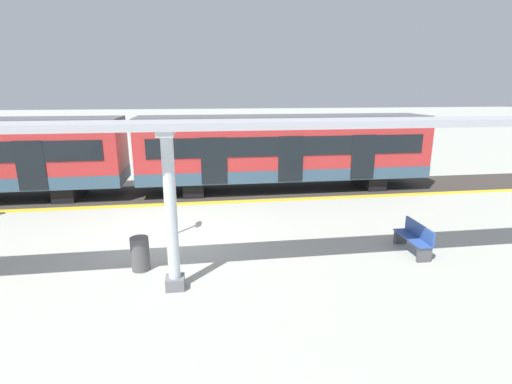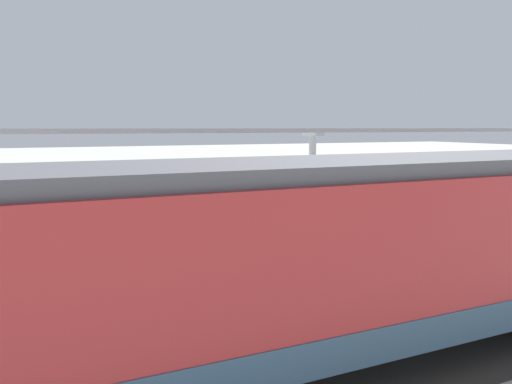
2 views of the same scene
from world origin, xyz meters
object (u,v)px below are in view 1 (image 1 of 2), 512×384
(trash_bin, at_px, (140,254))
(train_far_carriage, at_px, (284,151))
(canopy_pillar_second, at_px, (171,212))
(platform_info_sign, at_px, (169,197))
(bench_mid_platform, at_px, (415,238))

(trash_bin, bearing_deg, train_far_carriage, 144.47)
(canopy_pillar_second, bearing_deg, platform_info_sign, -174.55)
(bench_mid_platform, distance_m, platform_info_sign, 7.58)
(canopy_pillar_second, xyz_separation_m, trash_bin, (-1.14, -0.95, -1.47))
(bench_mid_platform, distance_m, trash_bin, 7.76)
(canopy_pillar_second, xyz_separation_m, platform_info_sign, (-3.51, -0.33, -0.60))
(train_far_carriage, distance_m, platform_info_sign, 7.35)
(canopy_pillar_second, bearing_deg, bench_mid_platform, 99.61)
(canopy_pillar_second, distance_m, bench_mid_platform, 7.07)
(train_far_carriage, distance_m, canopy_pillar_second, 10.05)
(canopy_pillar_second, height_order, bench_mid_platform, canopy_pillar_second)
(bench_mid_platform, bearing_deg, train_far_carriage, -164.19)
(platform_info_sign, bearing_deg, trash_bin, -14.57)
(train_far_carriage, relative_size, trash_bin, 14.76)
(trash_bin, relative_size, platform_info_sign, 0.41)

